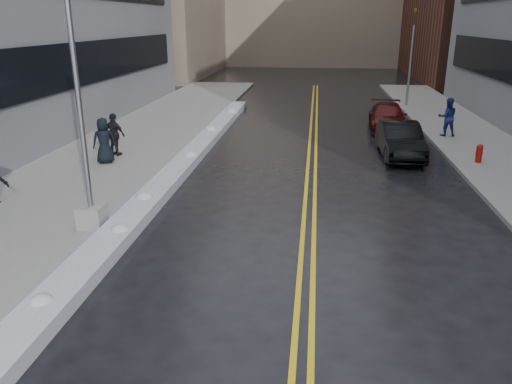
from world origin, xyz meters
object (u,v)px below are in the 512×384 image
(pedestrian_d, at_px, (114,135))
(car_black, at_px, (400,140))
(car_maroon, at_px, (388,117))
(pedestrian_east, at_px, (447,117))
(fire_hydrant, at_px, (479,152))
(lamppost, at_px, (83,141))
(pedestrian_c, at_px, (104,141))
(traffic_signal, at_px, (411,54))

(pedestrian_d, distance_m, car_black, 11.81)
(pedestrian_d, relative_size, car_maroon, 0.39)
(car_maroon, bearing_deg, pedestrian_east, -33.59)
(fire_hydrant, relative_size, car_black, 0.17)
(lamppost, height_order, car_black, lamppost)
(pedestrian_east, xyz_separation_m, car_maroon, (-2.52, 1.87, -0.40))
(car_maroon, bearing_deg, car_black, -89.15)
(fire_hydrant, bearing_deg, pedestrian_c, -172.85)
(pedestrian_c, distance_m, car_maroon, 14.57)
(fire_hydrant, distance_m, pedestrian_c, 14.64)
(lamppost, relative_size, pedestrian_east, 4.20)
(pedestrian_c, bearing_deg, lamppost, 82.92)
(pedestrian_c, xyz_separation_m, pedestrian_d, (-0.04, 1.14, -0.01))
(lamppost, relative_size, pedestrian_d, 4.35)
(traffic_signal, relative_size, pedestrian_d, 3.43)
(pedestrian_east, distance_m, car_black, 4.63)
(pedestrian_c, distance_m, pedestrian_east, 15.82)
(lamppost, distance_m, fire_hydrant, 14.81)
(lamppost, height_order, pedestrian_east, lamppost)
(car_maroon, bearing_deg, fire_hydrant, -65.16)
(traffic_signal, bearing_deg, lamppost, -118.21)
(fire_hydrant, distance_m, traffic_signal, 14.30)
(pedestrian_d, bearing_deg, car_maroon, -128.83)
(lamppost, relative_size, traffic_signal, 1.27)
(fire_hydrant, bearing_deg, car_black, 159.61)
(fire_hydrant, xyz_separation_m, car_maroon, (-2.67, 6.66, 0.11))
(car_black, bearing_deg, car_maroon, 86.69)
(fire_hydrant, distance_m, car_black, 3.08)
(traffic_signal, relative_size, pedestrian_east, 3.31)
(fire_hydrant, relative_size, pedestrian_d, 0.42)
(pedestrian_east, xyz_separation_m, car_black, (-2.73, -3.72, -0.34))
(lamppost, bearing_deg, fire_hydrant, 33.04)
(traffic_signal, distance_m, pedestrian_c, 21.27)
(car_black, relative_size, car_maroon, 0.96)
(car_black, bearing_deg, lamppost, -137.25)
(traffic_signal, distance_m, pedestrian_east, 9.51)
(fire_hydrant, height_order, car_maroon, car_maroon)
(pedestrian_east, bearing_deg, lamppost, 45.60)
(fire_hydrant, xyz_separation_m, pedestrian_d, (-14.55, -0.68, 0.48))
(fire_hydrant, bearing_deg, lamppost, -146.96)
(fire_hydrant, distance_m, car_maroon, 7.18)
(traffic_signal, relative_size, car_black, 1.38)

